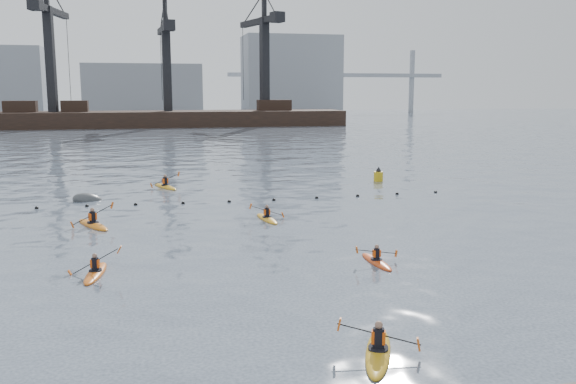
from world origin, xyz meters
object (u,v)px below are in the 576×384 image
kayaker_1 (378,351)px  kayaker_5 (165,186)px  kayaker_2 (93,224)px  kayaker_0 (95,272)px  mooring_buoy (88,200)px  nav_buoy (378,176)px  kayaker_3 (267,218)px  kayaker_4 (376,261)px

kayaker_1 → kayaker_5: size_ratio=0.97×
kayaker_1 → kayaker_2: kayaker_2 is taller
kayaker_0 → mooring_buoy: kayaker_0 is taller
kayaker_0 → nav_buoy: 29.42m
kayaker_1 → kayaker_3: bearing=112.6°
kayaker_5 → kayaker_0: bearing=-121.9°
kayaker_0 → nav_buoy: (20.30, 21.30, 0.32)m
kayaker_4 → kayaker_2: bearing=-42.2°
nav_buoy → kayaker_0: bearing=-133.6°
kayaker_2 → mooring_buoy: kayaker_2 is taller
kayaker_0 → kayaker_3: size_ratio=1.01×
kayaker_5 → nav_buoy: bearing=-25.1°
kayaker_3 → kayaker_2: bearing=168.2°
mooring_buoy → kayaker_3: bearing=-39.5°
kayaker_1 → kayaker_2: bearing=139.7°
kayaker_0 → kayaker_5: kayaker_0 is taller
kayaker_3 → mooring_buoy: 13.68m
kayaker_5 → kayaker_1: bearing=-104.2°
kayaker_3 → mooring_buoy: bearing=131.8°
kayaker_1 → nav_buoy: size_ratio=2.53×
kayaker_0 → kayaker_2: kayaker_2 is taller
kayaker_2 → kayaker_3: 9.55m
kayaker_2 → kayaker_4: bearing=-66.2°
mooring_buoy → nav_buoy: nav_buoy is taller
kayaker_0 → kayaker_2: (-0.86, 9.26, 0.01)m
kayaker_2 → nav_buoy: bearing=2.8°
kayaker_2 → kayaker_4: kayaker_2 is taller
mooring_buoy → kayaker_2: bearing=-83.0°
kayaker_5 → mooring_buoy: kayaker_5 is taller
kayaker_3 → nav_buoy: bearing=38.5°
kayaker_0 → kayaker_2: size_ratio=0.89×
kayaker_3 → nav_buoy: size_ratio=2.29×
kayaker_2 → nav_buoy: (21.15, 12.04, 0.30)m
kayaker_2 → kayaker_5: bearing=44.6°
kayaker_1 → mooring_buoy: (-10.18, 27.03, -0.11)m
kayaker_5 → nav_buoy: (16.93, -0.57, 0.30)m
nav_buoy → kayaker_3: bearing=-132.8°
kayaker_2 → mooring_buoy: bearing=70.2°
mooring_buoy → kayaker_4: bearing=-53.8°
kayaker_4 → kayaker_5: bearing=-73.1°
kayaker_1 → kayaker_5: 31.83m
kayaker_1 → kayaker_5: kayaker_5 is taller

